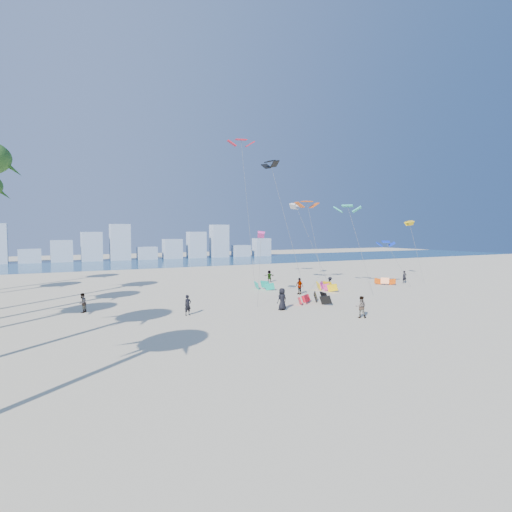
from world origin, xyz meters
name	(u,v)px	position (x,y,z in m)	size (l,w,h in m)	color
ground	(333,346)	(0.00, 0.00, 0.00)	(220.00, 220.00, 0.00)	beige
ocean	(122,263)	(0.00, 72.00, 0.01)	(220.00, 220.00, 0.00)	navy
kitesurfer_near	(188,305)	(-4.83, 13.01, 0.84)	(0.61, 0.40, 1.68)	black
kitesurfer_mid	(361,307)	(7.15, 5.77, 0.87)	(0.84, 0.66, 1.74)	gray
kitesurfers_far	(276,286)	(7.32, 19.67, 0.86)	(40.67, 18.82, 1.93)	black
grounded_kites	(322,289)	(12.40, 18.21, 0.46)	(19.34, 14.24, 0.98)	red
flying_kites	(307,193)	(13.64, 23.17, 11.50)	(30.99, 16.60, 18.58)	#F636A6
distant_skyline	(108,247)	(-1.19, 82.00, 3.09)	(85.00, 3.00, 8.40)	#9EADBF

